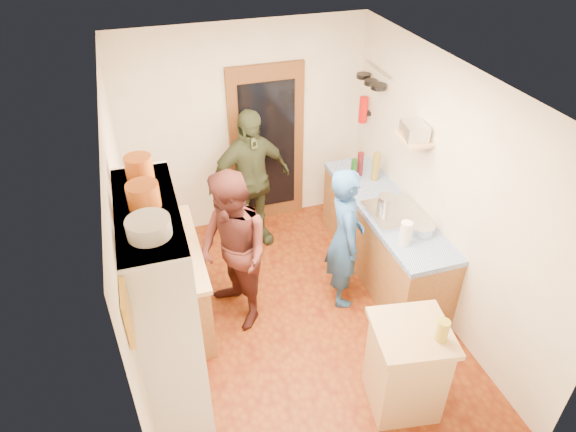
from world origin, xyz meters
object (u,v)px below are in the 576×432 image
hutch_body (169,329)px  right_counter_base (382,240)px  person_back (251,180)px  island_base (405,369)px  person_left (233,249)px  person_hob (348,239)px

hutch_body → right_counter_base: hutch_body is taller
person_back → island_base: bearing=-88.3°
island_base → person_left: 1.94m
person_hob → person_left: (-1.18, 0.12, 0.06)m
person_left → hutch_body: bearing=-50.7°
right_counter_base → person_left: size_ratio=1.27×
island_base → person_hob: bearing=88.3°
right_counter_base → island_base: size_ratio=2.56×
right_counter_base → person_hob: person_hob is taller
right_counter_base → person_hob: 0.78m
hutch_body → right_counter_base: (2.50, 1.30, -0.68)m
island_base → person_back: (-0.65, 2.71, 0.46)m
person_left → person_back: size_ratio=0.97×
right_counter_base → person_back: size_ratio=1.23×
right_counter_base → island_base: bearing=-110.2°
hutch_body → person_back: (1.21, 2.28, -0.21)m
right_counter_base → person_back: bearing=142.7°
right_counter_base → person_hob: bearing=-151.0°
right_counter_base → person_back: 1.69m
person_left → person_hob: bearing=67.5°
hutch_body → island_base: hutch_body is taller
right_counter_base → person_back: (-1.29, 0.98, 0.47)m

